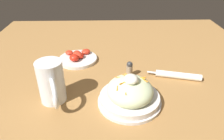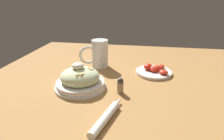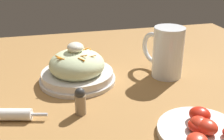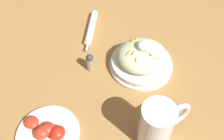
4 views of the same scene
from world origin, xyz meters
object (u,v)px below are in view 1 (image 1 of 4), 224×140
object	(u,v)px
beer_mug	(52,85)
salt_shaker	(129,69)
tomato_plate	(78,58)
salad_plate	(130,94)
napkin_roll	(178,75)

from	to	relation	value
beer_mug	salt_shaker	xyz separation A→B (m)	(-0.15, 0.28, -0.03)
beer_mug	salt_shaker	world-z (taller)	beer_mug
tomato_plate	salt_shaker	bearing A→B (deg)	57.92
salad_plate	salt_shaker	distance (m)	0.18
napkin_roll	tomato_plate	distance (m)	0.46
beer_mug	salt_shaker	size ratio (longest dim) A/B	2.29
napkin_roll	tomato_plate	bearing A→B (deg)	-111.37
napkin_roll	salt_shaker	bearing A→B (deg)	-96.64
napkin_roll	tomato_plate	xyz separation A→B (m)	(-0.17, -0.43, 0.00)
beer_mug	tomato_plate	distance (m)	0.30
napkin_roll	tomato_plate	size ratio (longest dim) A/B	1.19
beer_mug	napkin_roll	world-z (taller)	beer_mug
salad_plate	salt_shaker	size ratio (longest dim) A/B	3.25
tomato_plate	beer_mug	bearing A→B (deg)	-9.50
tomato_plate	napkin_roll	bearing A→B (deg)	68.63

